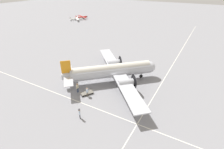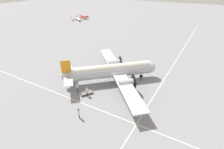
{
  "view_description": "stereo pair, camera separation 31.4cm",
  "coord_description": "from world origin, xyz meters",
  "px_view_note": "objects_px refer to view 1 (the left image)",
  "views": [
    {
      "loc": [
        15.14,
        -26.91,
        18.43
      ],
      "look_at": [
        0.0,
        0.0,
        1.58
      ],
      "focal_mm": 28.0,
      "sensor_mm": 36.0,
      "label": 1
    },
    {
      "loc": [
        15.42,
        -26.75,
        18.43
      ],
      "look_at": [
        0.0,
        0.0,
        1.58
      ],
      "focal_mm": 28.0,
      "sensor_mm": 36.0,
      "label": 2
    }
  ],
  "objects_px": {
    "baggage_cart": "(87,93)",
    "light_aircraft_taxiing": "(77,19)",
    "crew_foreground": "(79,113)",
    "passenger_boarding": "(77,87)",
    "airliner_main": "(114,70)",
    "light_aircraft_distant": "(82,17)",
    "ramp_agent": "(87,91)",
    "suitcase_near_door": "(87,91)"
  },
  "relations": [
    {
      "from": "airliner_main",
      "to": "suitcase_near_door",
      "type": "xyz_separation_m",
      "value": [
        -2.46,
        -5.89,
        -2.17
      ]
    },
    {
      "from": "airliner_main",
      "to": "crew_foreground",
      "type": "height_order",
      "value": "airliner_main"
    },
    {
      "from": "passenger_boarding",
      "to": "airliner_main",
      "type": "bearing_deg",
      "value": -30.48
    },
    {
      "from": "light_aircraft_taxiing",
      "to": "airliner_main",
      "type": "bearing_deg",
      "value": -87.7
    },
    {
      "from": "ramp_agent",
      "to": "suitcase_near_door",
      "type": "height_order",
      "value": "ramp_agent"
    },
    {
      "from": "suitcase_near_door",
      "to": "ramp_agent",
      "type": "bearing_deg",
      "value": -49.5
    },
    {
      "from": "baggage_cart",
      "to": "light_aircraft_distant",
      "type": "height_order",
      "value": "light_aircraft_distant"
    },
    {
      "from": "passenger_boarding",
      "to": "baggage_cart",
      "type": "distance_m",
      "value": 2.01
    },
    {
      "from": "light_aircraft_distant",
      "to": "light_aircraft_taxiing",
      "type": "height_order",
      "value": "light_aircraft_taxiing"
    },
    {
      "from": "ramp_agent",
      "to": "baggage_cart",
      "type": "relative_size",
      "value": 0.69
    },
    {
      "from": "airliner_main",
      "to": "baggage_cart",
      "type": "distance_m",
      "value": 7.18
    },
    {
      "from": "passenger_boarding",
      "to": "baggage_cart",
      "type": "height_order",
      "value": "passenger_boarding"
    },
    {
      "from": "airliner_main",
      "to": "crew_foreground",
      "type": "relative_size",
      "value": 11.97
    },
    {
      "from": "crew_foreground",
      "to": "baggage_cart",
      "type": "xyz_separation_m",
      "value": [
        -2.93,
        5.6,
        -0.81
      ]
    },
    {
      "from": "crew_foreground",
      "to": "light_aircraft_distant",
      "type": "bearing_deg",
      "value": 166.13
    },
    {
      "from": "crew_foreground",
      "to": "light_aircraft_distant",
      "type": "xyz_separation_m",
      "value": [
        -47.46,
        61.2,
        -0.31
      ]
    },
    {
      "from": "light_aircraft_taxiing",
      "to": "crew_foreground",
      "type": "bearing_deg",
      "value": -94.09
    },
    {
      "from": "crew_foreground",
      "to": "light_aircraft_taxiing",
      "type": "distance_m",
      "value": 73.2
    },
    {
      "from": "baggage_cart",
      "to": "light_aircraft_taxiing",
      "type": "relative_size",
      "value": 0.34
    },
    {
      "from": "ramp_agent",
      "to": "light_aircraft_taxiing",
      "type": "distance_m",
      "value": 67.75
    },
    {
      "from": "suitcase_near_door",
      "to": "light_aircraft_taxiing",
      "type": "bearing_deg",
      "value": 130.98
    },
    {
      "from": "airliner_main",
      "to": "light_aircraft_distant",
      "type": "height_order",
      "value": "airliner_main"
    },
    {
      "from": "suitcase_near_door",
      "to": "baggage_cart",
      "type": "relative_size",
      "value": 0.22
    },
    {
      "from": "airliner_main",
      "to": "crew_foreground",
      "type": "xyz_separation_m",
      "value": [
        0.86,
        -12.13,
        -1.36
      ]
    },
    {
      "from": "passenger_boarding",
      "to": "ramp_agent",
      "type": "distance_m",
      "value": 2.34
    },
    {
      "from": "passenger_boarding",
      "to": "light_aircraft_taxiing",
      "type": "height_order",
      "value": "passenger_boarding"
    },
    {
      "from": "ramp_agent",
      "to": "light_aircraft_taxiing",
      "type": "xyz_separation_m",
      "value": [
        -44.42,
        51.16,
        -0.3
      ]
    },
    {
      "from": "suitcase_near_door",
      "to": "light_aircraft_distant",
      "type": "xyz_separation_m",
      "value": [
        -44.14,
        54.96,
        0.51
      ]
    },
    {
      "from": "crew_foreground",
      "to": "passenger_boarding",
      "type": "relative_size",
      "value": 0.93
    },
    {
      "from": "passenger_boarding",
      "to": "light_aircraft_taxiing",
      "type": "xyz_separation_m",
      "value": [
        -42.08,
        50.98,
        -0.35
      ]
    },
    {
      "from": "ramp_agent",
      "to": "baggage_cart",
      "type": "bearing_deg",
      "value": 51.48
    },
    {
      "from": "airliner_main",
      "to": "light_aircraft_taxiing",
      "type": "xyz_separation_m",
      "value": [
        -45.93,
        44.16,
        -1.65
      ]
    },
    {
      "from": "suitcase_near_door",
      "to": "passenger_boarding",
      "type": "bearing_deg",
      "value": -146.19
    },
    {
      "from": "passenger_boarding",
      "to": "ramp_agent",
      "type": "bearing_deg",
      "value": -95.41
    },
    {
      "from": "light_aircraft_distant",
      "to": "light_aircraft_taxiing",
      "type": "bearing_deg",
      "value": -144.83
    },
    {
      "from": "crew_foreground",
      "to": "passenger_boarding",
      "type": "height_order",
      "value": "passenger_boarding"
    },
    {
      "from": "airliner_main",
      "to": "baggage_cart",
      "type": "relative_size",
      "value": 8.03
    },
    {
      "from": "ramp_agent",
      "to": "suitcase_near_door",
      "type": "relative_size",
      "value": 3.1
    },
    {
      "from": "suitcase_near_door",
      "to": "light_aircraft_distant",
      "type": "height_order",
      "value": "light_aircraft_distant"
    },
    {
      "from": "baggage_cart",
      "to": "airliner_main",
      "type": "bearing_deg",
      "value": 14.22
    },
    {
      "from": "suitcase_near_door",
      "to": "light_aircraft_distant",
      "type": "distance_m",
      "value": 70.49
    },
    {
      "from": "passenger_boarding",
      "to": "ramp_agent",
      "type": "relative_size",
      "value": 1.05
    }
  ]
}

